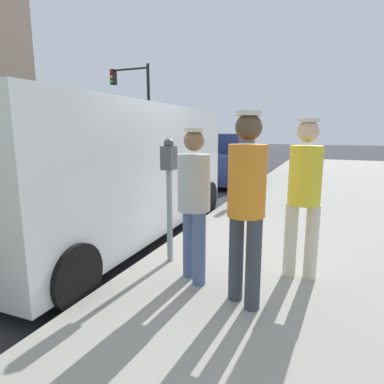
{
  "coord_description": "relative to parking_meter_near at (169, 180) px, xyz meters",
  "views": [
    {
      "loc": [
        3.12,
        -3.93,
        1.76
      ],
      "look_at": [
        1.65,
        -0.48,
        1.05
      ],
      "focal_mm": 30.36,
      "sensor_mm": 36.0,
      "label": 1
    }
  ],
  "objects": [
    {
      "name": "parking_meter_near",
      "position": [
        0.0,
        0.0,
        0.0
      ],
      "size": [
        0.14,
        0.18,
        1.52
      ],
      "color": "gray",
      "rests_on": "sidewalk_slab"
    },
    {
      "name": "ground_plane",
      "position": [
        -1.35,
        0.48,
        -1.18
      ],
      "size": [
        80.0,
        80.0,
        0.0
      ],
      "primitive_type": "plane",
      "color": "#2D2D33"
    },
    {
      "name": "traffic_light_corner",
      "position": [
        -8.22,
        12.12,
        2.34
      ],
      "size": [
        2.48,
        0.42,
        5.2
      ],
      "color": "black",
      "rests_on": "ground"
    },
    {
      "name": "pedestrian_in_gray",
      "position": [
        0.48,
        -0.38,
        -0.1
      ],
      "size": [
        0.34,
        0.34,
        1.64
      ],
      "color": "#4C608C",
      "rests_on": "sidewalk_slab"
    },
    {
      "name": "sidewalk_slab",
      "position": [
        2.15,
        0.48,
        -1.11
      ],
      "size": [
        5.0,
        32.0,
        0.15
      ],
      "primitive_type": "cube",
      "color": "#9E998E",
      "rests_on": "ground"
    },
    {
      "name": "pedestrian_in_yellow",
      "position": [
        1.54,
        0.15,
        -0.03
      ],
      "size": [
        0.36,
        0.34,
        1.73
      ],
      "color": "beige",
      "rests_on": "sidewalk_slab"
    },
    {
      "name": "parked_sedan_ahead",
      "position": [
        -1.75,
        7.48,
        -0.43
      ],
      "size": [
        2.0,
        4.43,
        1.65
      ],
      "color": "navy",
      "rests_on": "ground"
    },
    {
      "name": "pedestrian_in_orange",
      "position": [
        1.1,
        -0.65,
        -0.01
      ],
      "size": [
        0.34,
        0.34,
        1.78
      ],
      "color": "#383D47",
      "rests_on": "sidewalk_slab"
    },
    {
      "name": "parking_meter_far",
      "position": [
        0.0,
        4.35,
        0.0
      ],
      "size": [
        0.14,
        0.18,
        1.52
      ],
      "color": "gray",
      "rests_on": "sidewalk_slab"
    },
    {
      "name": "parked_van",
      "position": [
        -1.5,
        0.87,
        -0.03
      ],
      "size": [
        2.23,
        5.24,
        2.15
      ],
      "color": "white",
      "rests_on": "ground"
    }
  ]
}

